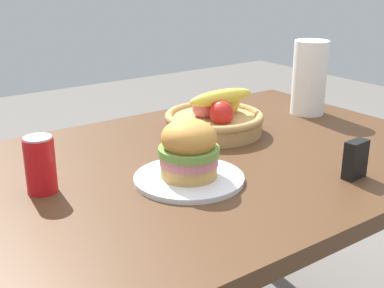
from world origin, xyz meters
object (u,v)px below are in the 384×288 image
object	(u,v)px
plate	(189,178)
paper_towel_roll	(309,78)
soda_can	(40,165)
napkin_holder	(355,159)
fruit_basket	(215,118)
sandwich	(189,149)

from	to	relation	value
plate	paper_towel_roll	bearing A→B (deg)	19.47
soda_can	napkin_holder	xyz separation A→B (m)	(0.62, -0.35, -0.02)
paper_towel_roll	fruit_basket	bearing A→B (deg)	177.63
fruit_basket	paper_towel_roll	size ratio (longest dim) A/B	1.21
plate	fruit_basket	world-z (taller)	fruit_basket
plate	paper_towel_roll	xyz separation A→B (m)	(0.64, 0.23, 0.11)
soda_can	fruit_basket	xyz separation A→B (m)	(0.56, 0.10, -0.02)
fruit_basket	plate	bearing A→B (deg)	-137.69
fruit_basket	napkin_holder	world-z (taller)	fruit_basket
sandwich	paper_towel_roll	world-z (taller)	paper_towel_roll
plate	paper_towel_roll	world-z (taller)	paper_towel_roll
plate	sandwich	bearing A→B (deg)	-135.00
fruit_basket	paper_towel_roll	bearing A→B (deg)	-2.37
plate	fruit_basket	size ratio (longest dim) A/B	0.87
plate	soda_can	xyz separation A→B (m)	(-0.29, 0.14, 0.06)
paper_towel_roll	napkin_holder	size ratio (longest dim) A/B	2.67
sandwich	napkin_holder	world-z (taller)	sandwich
plate	soda_can	bearing A→B (deg)	154.43
napkin_holder	plate	bearing A→B (deg)	142.46
soda_can	napkin_holder	world-z (taller)	soda_can
sandwich	napkin_holder	bearing A→B (deg)	-32.82
soda_can	paper_towel_roll	bearing A→B (deg)	5.35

